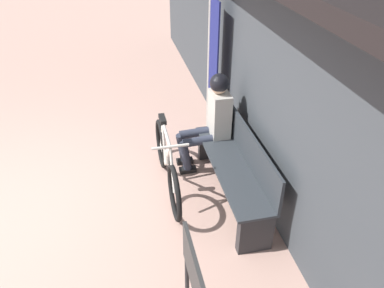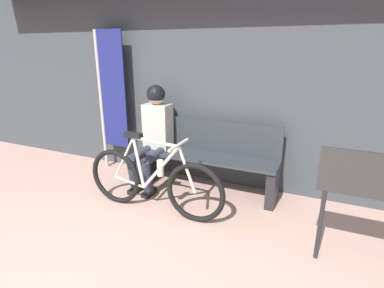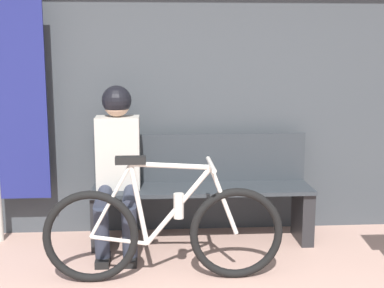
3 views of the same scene
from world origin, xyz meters
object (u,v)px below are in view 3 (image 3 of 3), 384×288
object	(u,v)px
bicycle	(164,231)
person_seated	(117,157)
banner_pole	(13,107)
park_bench_near	(202,192)

from	to	relation	value
bicycle	person_seated	bearing A→B (deg)	118.99
person_seated	banner_pole	world-z (taller)	banner_pole
person_seated	park_bench_near	bearing A→B (deg)	9.88
bicycle	person_seated	world-z (taller)	person_seated
person_seated	banner_pole	size ratio (longest dim) A/B	0.66
bicycle	banner_pole	size ratio (longest dim) A/B	0.83
person_seated	banner_pole	bearing A→B (deg)	165.02
park_bench_near	person_seated	distance (m)	0.75
banner_pole	person_seated	bearing A→B (deg)	-14.98
park_bench_near	bicycle	world-z (taller)	same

